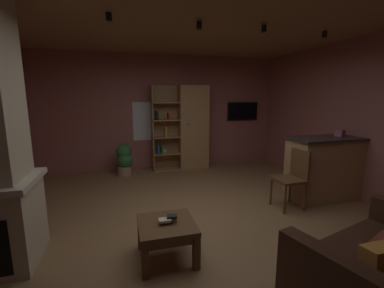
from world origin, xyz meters
TOP-DOWN VIEW (x-y plane):
  - floor at (0.00, 0.00)m, footprint 5.73×6.15m
  - wall_back at (0.00, 3.11)m, footprint 5.85×0.06m
  - wall_right at (2.89, 0.00)m, footprint 0.06×6.15m
  - ceiling at (0.00, 0.00)m, footprint 5.73×6.15m
  - window_pane_back at (-0.36, 3.07)m, footprint 0.69×0.01m
  - bookshelf_cabinet at (0.61, 2.83)m, footprint 1.34×0.41m
  - kitchen_bar_counter at (2.41, 0.34)m, footprint 1.46×0.62m
  - tissue_box at (2.59, 0.36)m, footprint 0.15×0.15m
  - coffee_table at (-0.56, -0.62)m, footprint 0.59×0.59m
  - table_book_0 at (-0.52, -0.60)m, footprint 0.13×0.10m
  - table_book_1 at (-0.58, -0.64)m, footprint 0.13×0.09m
  - table_book_2 at (-0.50, -0.63)m, footprint 0.12×0.10m
  - dining_chair at (1.57, 0.15)m, footprint 0.43×0.43m
  - potted_floor_plant at (-0.94, 2.61)m, footprint 0.36×0.37m
  - wall_mounted_tv at (2.10, 3.04)m, footprint 0.83×0.06m
  - track_light_spot_0 at (-2.08, 0.19)m, footprint 0.07×0.07m
  - track_light_spot_1 at (-1.05, 0.19)m, footprint 0.07×0.07m
  - track_light_spot_2 at (0.05, 0.25)m, footprint 0.07×0.07m
  - track_light_spot_3 at (0.95, 0.18)m, footprint 0.07×0.07m
  - track_light_spot_4 at (1.99, 0.23)m, footprint 0.07×0.07m

SIDE VIEW (x-z plane):
  - floor at x=0.00m, z-range -0.02..0.00m
  - coffee_table at x=-0.56m, z-range 0.12..0.53m
  - potted_floor_plant at x=-0.94m, z-range 0.02..0.72m
  - table_book_0 at x=-0.52m, z-range 0.41..0.44m
  - table_book_1 at x=-0.58m, z-range 0.44..0.47m
  - table_book_2 at x=-0.50m, z-range 0.47..0.49m
  - dining_chair at x=1.57m, z-range 0.07..0.99m
  - kitchen_bar_counter at x=2.41m, z-range 0.00..1.07m
  - bookshelf_cabinet at x=0.61m, z-range -0.01..1.98m
  - tissue_box at x=2.59m, z-range 1.06..1.17m
  - window_pane_back at x=-0.36m, z-range 0.70..1.60m
  - wall_back at x=0.00m, z-range 0.00..2.70m
  - wall_right at x=2.89m, z-range 0.00..2.70m
  - wall_mounted_tv at x=2.10m, z-range 1.12..1.59m
  - track_light_spot_0 at x=-2.08m, z-range 2.58..2.67m
  - track_light_spot_1 at x=-1.05m, z-range 2.58..2.67m
  - track_light_spot_2 at x=0.05m, z-range 2.58..2.67m
  - track_light_spot_3 at x=0.95m, z-range 2.58..2.67m
  - track_light_spot_4 at x=1.99m, z-range 2.58..2.67m
  - ceiling at x=0.00m, z-range 2.70..2.72m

